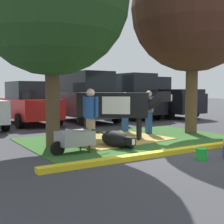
# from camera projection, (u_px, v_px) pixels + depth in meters

# --- Properties ---
(ground_plane) EXTENTS (80.00, 80.00, 0.00)m
(ground_plane) POSITION_uv_depth(u_px,v_px,m) (182.00, 151.00, 8.25)
(ground_plane) COLOR #38383D
(grass_island) EXTENTS (6.84, 4.45, 0.02)m
(grass_island) POSITION_uv_depth(u_px,v_px,m) (132.00, 139.00, 10.16)
(grass_island) COLOR #2D5B23
(grass_island) RESTS_ON ground
(curb_yellow) EXTENTS (8.04, 0.24, 0.12)m
(curb_yellow) POSITION_uv_depth(u_px,v_px,m) (185.00, 150.00, 8.14)
(curb_yellow) COLOR yellow
(curb_yellow) RESTS_ON ground
(hay_bedding) EXTENTS (3.48, 2.78, 0.04)m
(hay_bedding) POSITION_uv_depth(u_px,v_px,m) (117.00, 139.00, 10.09)
(hay_bedding) COLOR tan
(hay_bedding) RESTS_ON ground
(shade_tree_right) EXTENTS (4.54, 4.54, 6.83)m
(shade_tree_right) POSITION_uv_depth(u_px,v_px,m) (193.00, 10.00, 11.25)
(shade_tree_right) COLOR brown
(shade_tree_right) RESTS_ON ground
(cow_holstein) EXTENTS (2.59, 2.36, 1.59)m
(cow_holstein) POSITION_uv_depth(u_px,v_px,m) (116.00, 105.00, 10.14)
(cow_holstein) COLOR black
(cow_holstein) RESTS_ON ground
(calf_lying) EXTENTS (0.63, 1.33, 0.48)m
(calf_lying) POSITION_uv_depth(u_px,v_px,m) (116.00, 139.00, 8.75)
(calf_lying) COLOR black
(calf_lying) RESTS_ON ground
(person_handler) EXTENTS (0.34, 0.53, 1.60)m
(person_handler) POSITION_uv_depth(u_px,v_px,m) (149.00, 111.00, 11.30)
(person_handler) COLOR #23478C
(person_handler) RESTS_ON ground
(person_visitor_near) EXTENTS (0.34, 0.49, 1.54)m
(person_visitor_near) POSITION_uv_depth(u_px,v_px,m) (125.00, 111.00, 11.86)
(person_visitor_near) COLOR #23478C
(person_visitor_near) RESTS_ON ground
(person_visitor_far) EXTENTS (0.34, 0.50, 1.68)m
(person_visitor_far) POSITION_uv_depth(u_px,v_px,m) (91.00, 117.00, 8.54)
(person_visitor_far) COLOR #9E7F5B
(person_visitor_far) RESTS_ON ground
(wheelbarrow) EXTENTS (1.62, 0.69, 0.63)m
(wheelbarrow) POSITION_uv_depth(u_px,v_px,m) (74.00, 139.00, 7.95)
(wheelbarrow) COLOR gray
(wheelbarrow) RESTS_ON ground
(bucket_green) EXTENTS (0.29, 0.29, 0.28)m
(bucket_green) POSITION_uv_depth(u_px,v_px,m) (201.00, 154.00, 7.25)
(bucket_green) COLOR green
(bucket_green) RESTS_ON ground
(sedan_red) EXTENTS (2.15, 4.47, 2.02)m
(sedan_red) POSITION_uv_depth(u_px,v_px,m) (28.00, 103.00, 14.69)
(sedan_red) COLOR red
(sedan_red) RESTS_ON ground
(suv_dark_grey) EXTENTS (2.26, 4.67, 2.52)m
(suv_dark_grey) POSITION_uv_depth(u_px,v_px,m) (85.00, 97.00, 15.66)
(suv_dark_grey) COLOR #3D3D42
(suv_dark_grey) RESTS_ON ground
(suv_black) EXTENTS (2.26, 4.67, 2.52)m
(suv_black) POSITION_uv_depth(u_px,v_px,m) (128.00, 96.00, 17.64)
(suv_black) COLOR black
(suv_black) RESTS_ON ground
(pickup_truck_black) EXTENTS (2.38, 5.47, 2.42)m
(pickup_truck_black) POSITION_uv_depth(u_px,v_px,m) (160.00, 98.00, 18.84)
(pickup_truck_black) COLOR black
(pickup_truck_black) RESTS_ON ground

